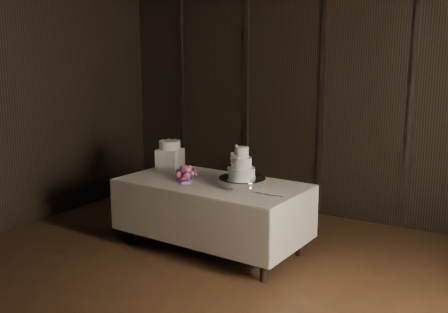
# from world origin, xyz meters

# --- Properties ---
(room) EXTENTS (6.08, 7.08, 3.08)m
(room) POSITION_xyz_m (0.00, 0.00, 1.50)
(room) COLOR black
(room) RESTS_ON ground
(display_table) EXTENTS (2.05, 1.15, 0.76)m
(display_table) POSITION_xyz_m (-0.54, 1.68, 0.42)
(display_table) COLOR beige
(display_table) RESTS_ON ground
(cake_stand) EXTENTS (0.56, 0.56, 0.09)m
(cake_stand) POSITION_xyz_m (-0.18, 1.69, 0.81)
(cake_stand) COLOR silver
(cake_stand) RESTS_ON display_table
(wedding_cake) EXTENTS (0.30, 0.27, 0.32)m
(wedding_cake) POSITION_xyz_m (-0.20, 1.67, 0.98)
(wedding_cake) COLOR white
(wedding_cake) RESTS_ON cake_stand
(bouquet) EXTENTS (0.47, 0.49, 0.19)m
(bouquet) POSITION_xyz_m (-0.83, 1.63, 0.82)
(bouquet) COLOR #B84457
(bouquet) RESTS_ON display_table
(box_pedestal) EXTENTS (0.30, 0.30, 0.25)m
(box_pedestal) POSITION_xyz_m (-1.26, 1.91, 0.89)
(box_pedestal) COLOR white
(box_pedestal) RESTS_ON display_table
(small_cake) EXTENTS (0.33, 0.33, 0.10)m
(small_cake) POSITION_xyz_m (-1.26, 1.91, 1.06)
(small_cake) COLOR white
(small_cake) RESTS_ON box_pedestal
(cake_knife) EXTENTS (0.37, 0.07, 0.01)m
(cake_knife) POSITION_xyz_m (0.14, 1.51, 0.77)
(cake_knife) COLOR silver
(cake_knife) RESTS_ON display_table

